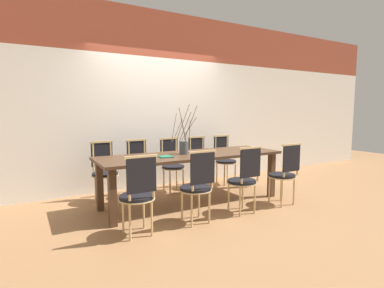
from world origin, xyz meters
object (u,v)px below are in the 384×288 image
Objects in this scene: vase_centerpiece at (184,146)px; book_stack at (166,157)px; dining_table at (192,160)px; chair_near_center at (244,178)px; chair_far_center at (172,163)px.

book_stack is (-0.37, -0.14, -0.11)m from vase_centerpiece.
dining_table is 0.87m from chair_near_center.
chair_near_center is at bearing -38.09° from book_stack.
dining_table is 0.24m from vase_centerpiece.
dining_table is at bearing 87.42° from chair_far_center.
vase_centerpiece reaches higher than chair_near_center.
chair_near_center is 1.03m from vase_centerpiece.
chair_far_center is 1.03m from book_stack.
book_stack is (-0.48, -0.09, 0.10)m from dining_table.
chair_near_center is 1.12m from book_stack.
vase_centerpiece reaches higher than book_stack.
chair_near_center is 1.25× the size of vase_centerpiece.
vase_centerpiece is 3.85× the size of book_stack.
chair_near_center reaches higher than book_stack.
chair_near_center is at bearing -63.42° from dining_table.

